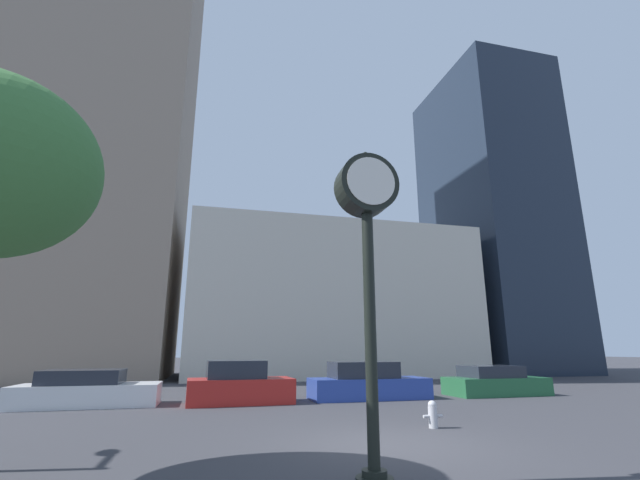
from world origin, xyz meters
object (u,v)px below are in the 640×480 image
car_white (87,391)px  fire_hydrant_near (433,414)px  car_blue (367,383)px  street_clock (367,231)px  car_green (495,383)px  car_red (239,385)px

car_white → fire_hydrant_near: car_white is taller
car_blue → fire_hydrant_near: car_blue is taller
car_blue → car_white: bearing=177.6°
street_clock → car_blue: bearing=70.1°
street_clock → car_green: (9.72, 10.60, -3.33)m
car_white → car_green: bearing=-1.1°
car_white → car_blue: (10.33, -0.29, 0.08)m
car_blue → car_green: 5.90m
car_red → fire_hydrant_near: bearing=-57.2°
street_clock → fire_hydrant_near: (3.16, 4.05, -3.52)m
car_blue → car_green: size_ratio=1.12×
car_red → car_blue: size_ratio=0.81×
street_clock → car_white: (-6.51, 10.84, -3.33)m
car_red → car_green: (11.01, 0.27, -0.12)m
street_clock → fire_hydrant_near: size_ratio=8.02×
street_clock → car_green: size_ratio=1.23×
car_white → car_blue: car_blue is taller
car_white → street_clock: bearing=-59.3°
fire_hydrant_near → car_blue: bearing=84.2°
car_red → car_green: bearing=-1.1°
fire_hydrant_near → car_green: bearing=44.9°
street_clock → car_white: 13.08m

